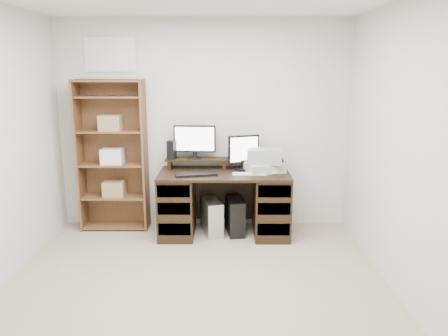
{
  "coord_description": "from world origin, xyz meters",
  "views": [
    {
      "loc": [
        0.27,
        -3.25,
        1.93
      ],
      "look_at": [
        0.25,
        1.43,
        0.85
      ],
      "focal_mm": 35.0,
      "sensor_mm": 36.0,
      "label": 1
    }
  ],
  "objects_px": {
    "printer": "(265,167)",
    "tower_silver": "(212,217)",
    "desk": "(224,202)",
    "tower_black": "(235,216)",
    "monitor_small": "(244,151)",
    "bookshelf": "(113,154)",
    "monitor_wide": "(195,140)"
  },
  "relations": [
    {
      "from": "tower_black",
      "to": "monitor_wide",
      "type": "bearing_deg",
      "value": 150.33
    },
    {
      "from": "tower_silver",
      "to": "tower_black",
      "type": "bearing_deg",
      "value": -12.0
    },
    {
      "from": "bookshelf",
      "to": "tower_silver",
      "type": "bearing_deg",
      "value": -10.04
    },
    {
      "from": "tower_black",
      "to": "monitor_small",
      "type": "bearing_deg",
      "value": 37.83
    },
    {
      "from": "desk",
      "to": "tower_black",
      "type": "height_order",
      "value": "desk"
    },
    {
      "from": "monitor_small",
      "to": "desk",
      "type": "bearing_deg",
      "value": -169.18
    },
    {
      "from": "desk",
      "to": "monitor_small",
      "type": "bearing_deg",
      "value": 29.04
    },
    {
      "from": "desk",
      "to": "printer",
      "type": "bearing_deg",
      "value": 3.35
    },
    {
      "from": "desk",
      "to": "bookshelf",
      "type": "xyz_separation_m",
      "value": [
        -1.33,
        0.21,
        0.53
      ]
    },
    {
      "from": "tower_black",
      "to": "tower_silver",
      "type": "bearing_deg",
      "value": 176.69
    },
    {
      "from": "printer",
      "to": "tower_silver",
      "type": "xyz_separation_m",
      "value": [
        -0.62,
        -0.02,
        -0.6
      ]
    },
    {
      "from": "desk",
      "to": "tower_silver",
      "type": "height_order",
      "value": "desk"
    },
    {
      "from": "monitor_wide",
      "to": "printer",
      "type": "relative_size",
      "value": 1.21
    },
    {
      "from": "desk",
      "to": "tower_black",
      "type": "bearing_deg",
      "value": 11.13
    },
    {
      "from": "printer",
      "to": "tower_black",
      "type": "height_order",
      "value": "printer"
    },
    {
      "from": "tower_silver",
      "to": "bookshelf",
      "type": "height_order",
      "value": "bookshelf"
    },
    {
      "from": "desk",
      "to": "monitor_wide",
      "type": "height_order",
      "value": "monitor_wide"
    },
    {
      "from": "printer",
      "to": "bookshelf",
      "type": "height_order",
      "value": "bookshelf"
    },
    {
      "from": "tower_silver",
      "to": "bookshelf",
      "type": "xyz_separation_m",
      "value": [
        -1.18,
        0.21,
        0.71
      ]
    },
    {
      "from": "tower_silver",
      "to": "monitor_small",
      "type": "bearing_deg",
      "value": 1.63
    },
    {
      "from": "tower_silver",
      "to": "bookshelf",
      "type": "bearing_deg",
      "value": 153.39
    },
    {
      "from": "monitor_wide",
      "to": "monitor_small",
      "type": "bearing_deg",
      "value": -5.37
    },
    {
      "from": "monitor_small",
      "to": "tower_silver",
      "type": "distance_m",
      "value": 0.87
    },
    {
      "from": "printer",
      "to": "monitor_wide",
      "type": "bearing_deg",
      "value": 149.56
    },
    {
      "from": "monitor_wide",
      "to": "bookshelf",
      "type": "bearing_deg",
      "value": -176.29
    },
    {
      "from": "monitor_small",
      "to": "printer",
      "type": "distance_m",
      "value": 0.31
    },
    {
      "from": "monitor_wide",
      "to": "bookshelf",
      "type": "height_order",
      "value": "bookshelf"
    },
    {
      "from": "monitor_small",
      "to": "printer",
      "type": "bearing_deg",
      "value": -40.63
    },
    {
      "from": "tower_black",
      "to": "bookshelf",
      "type": "xyz_separation_m",
      "value": [
        -1.46,
        0.19,
        0.71
      ]
    },
    {
      "from": "desk",
      "to": "bookshelf",
      "type": "relative_size",
      "value": 0.83
    },
    {
      "from": "desk",
      "to": "tower_black",
      "type": "distance_m",
      "value": 0.22
    },
    {
      "from": "monitor_wide",
      "to": "tower_silver",
      "type": "bearing_deg",
      "value": -43.24
    }
  ]
}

